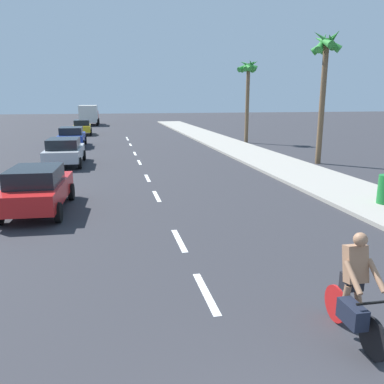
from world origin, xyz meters
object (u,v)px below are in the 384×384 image
(parked_car_blue, at_px, (72,136))
(delivery_truck, at_px, (89,114))
(cyclist, at_px, (354,293))
(parked_car_silver, at_px, (64,151))
(parked_car_yellow, at_px, (82,127))
(parked_car_red, at_px, (37,188))
(palm_tree_far, at_px, (248,75))
(palm_tree_mid, at_px, (325,58))

(parked_car_blue, distance_m, delivery_truck, 26.18)
(cyclist, xyz_separation_m, parked_car_silver, (-6.25, 18.91, 0.01))
(parked_car_yellow, relative_size, delivery_truck, 0.67)
(parked_car_red, distance_m, palm_tree_far, 24.21)
(parked_car_silver, relative_size, palm_tree_far, 0.65)
(palm_tree_mid, xyz_separation_m, palm_tree_far, (-0.44, 11.53, -0.26))
(parked_car_red, height_order, parked_car_yellow, same)
(cyclist, relative_size, parked_car_red, 0.42)
(parked_car_silver, height_order, palm_tree_far, palm_tree_far)
(parked_car_red, relative_size, delivery_truck, 0.69)
(delivery_truck, distance_m, palm_tree_far, 30.36)
(cyclist, height_order, palm_tree_mid, palm_tree_mid)
(parked_car_blue, bearing_deg, parked_car_yellow, 88.62)
(parked_car_blue, bearing_deg, palm_tree_far, -1.28)
(parked_car_silver, xyz_separation_m, palm_tree_mid, (14.79, -2.56, 5.17))
(parked_car_silver, bearing_deg, palm_tree_far, 33.24)
(cyclist, bearing_deg, delivery_truck, -82.24)
(parked_car_silver, relative_size, delivery_truck, 0.73)
(parked_car_yellow, xyz_separation_m, palm_tree_mid, (14.93, -22.44, 5.17))
(cyclist, xyz_separation_m, parked_car_red, (-6.18, 8.94, 0.01))
(delivery_truck, distance_m, palm_tree_mid, 40.98)
(parked_car_blue, relative_size, palm_tree_mid, 0.60)
(cyclist, relative_size, delivery_truck, 0.29)
(palm_tree_far, bearing_deg, parked_car_red, -127.00)
(palm_tree_far, bearing_deg, delivery_truck, 118.57)
(parked_car_blue, height_order, delivery_truck, delivery_truck)
(cyclist, distance_m, palm_tree_mid, 19.16)
(parked_car_blue, relative_size, palm_tree_far, 0.64)
(delivery_truck, bearing_deg, parked_car_red, -88.78)
(cyclist, distance_m, parked_car_red, 10.87)
(cyclist, distance_m, palm_tree_far, 29.44)
(parked_car_blue, bearing_deg, delivery_truck, 89.00)
(palm_tree_far, bearing_deg, parked_car_silver, -147.97)
(delivery_truck, bearing_deg, parked_car_silver, -88.87)
(parked_car_red, height_order, parked_car_silver, same)
(parked_car_red, xyz_separation_m, palm_tree_far, (14.27, 18.94, 4.91))
(parked_car_blue, distance_m, parked_car_yellow, 10.67)
(parked_car_red, bearing_deg, parked_car_silver, 93.59)
(parked_car_blue, height_order, parked_car_yellow, same)
(delivery_truck, bearing_deg, parked_car_yellow, -89.31)
(cyclist, xyz_separation_m, palm_tree_mid, (8.54, 16.35, 5.18))
(parked_car_yellow, bearing_deg, palm_tree_far, -38.33)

